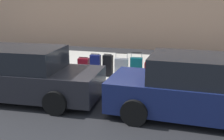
% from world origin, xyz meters
% --- Properties ---
extents(ground_plane, '(40.00, 40.00, 0.00)m').
position_xyz_m(ground_plane, '(0.00, 0.00, 0.00)').
color(ground_plane, black).
extents(sidewalk_curb, '(18.00, 5.00, 0.14)m').
position_xyz_m(sidewalk_curb, '(0.00, -2.50, 0.07)').
color(sidewalk_curb, '#ADA89E').
rests_on(sidewalk_curb, ground_plane).
extents(suitcase_maroon_0, '(0.48, 0.27, 0.82)m').
position_xyz_m(suitcase_maroon_0, '(-2.89, -0.62, 0.45)').
color(suitcase_maroon_0, maroon).
rests_on(suitcase_maroon_0, sidewalk_curb).
extents(suitcase_olive_1, '(0.48, 0.22, 0.63)m').
position_xyz_m(suitcase_olive_1, '(-2.32, -0.61, 0.42)').
color(suitcase_olive_1, '#59601E').
rests_on(suitcase_olive_1, sidewalk_curb).
extents(suitcase_red_2, '(0.45, 0.21, 0.69)m').
position_xyz_m(suitcase_red_2, '(-1.76, -0.58, 0.46)').
color(suitcase_red_2, red).
rests_on(suitcase_red_2, sidewalk_curb).
extents(suitcase_teal_3, '(0.44, 0.24, 0.96)m').
position_xyz_m(suitcase_teal_3, '(-1.23, -0.65, 0.52)').
color(suitcase_teal_3, '#0F606B').
rests_on(suitcase_teal_3, sidewalk_curb).
extents(suitcase_silver_4, '(0.48, 0.24, 0.89)m').
position_xyz_m(suitcase_silver_4, '(-0.68, -0.70, 0.49)').
color(suitcase_silver_4, '#9EA0A8').
rests_on(suitcase_silver_4, sidewalk_curb).
extents(suitcase_black_5, '(0.35, 0.22, 0.84)m').
position_xyz_m(suitcase_black_5, '(-0.18, -0.69, 0.53)').
color(suitcase_black_5, black).
rests_on(suitcase_black_5, sidewalk_curb).
extents(suitcase_navy_6, '(0.38, 0.22, 0.83)m').
position_xyz_m(suitcase_navy_6, '(0.29, -0.65, 0.52)').
color(suitcase_navy_6, navy).
rests_on(suitcase_navy_6, sidewalk_curb).
extents(suitcase_maroon_7, '(0.41, 0.29, 0.66)m').
position_xyz_m(suitcase_maroon_7, '(0.77, -0.71, 0.44)').
color(suitcase_maroon_7, maroon).
rests_on(suitcase_maroon_7, sidewalk_curb).
extents(fire_hydrant, '(0.39, 0.21, 0.76)m').
position_xyz_m(fire_hydrant, '(1.64, -0.65, 0.54)').
color(fire_hydrant, '#D89E0C').
rests_on(fire_hydrant, sidewalk_curb).
extents(bollard_post, '(0.14, 0.14, 0.86)m').
position_xyz_m(bollard_post, '(2.20, -0.50, 0.57)').
color(bollard_post, brown).
rests_on(bollard_post, sidewalk_curb).
extents(parked_car_navy_0, '(4.28, 2.11, 1.57)m').
position_xyz_m(parked_car_navy_0, '(-3.15, 1.85, 0.74)').
color(parked_car_navy_0, '#141E4C').
rests_on(parked_car_navy_0, ground_plane).
extents(parked_car_charcoal_1, '(4.84, 2.17, 1.54)m').
position_xyz_m(parked_car_charcoal_1, '(1.76, 1.85, 0.73)').
color(parked_car_charcoal_1, black).
rests_on(parked_car_charcoal_1, ground_plane).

